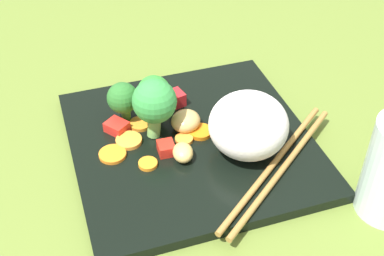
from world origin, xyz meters
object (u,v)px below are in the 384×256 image
(square_plate, at_px, (191,143))
(carrot_slice_0, at_px, (184,140))
(chopstick_pair, at_px, (278,166))
(broccoli_floret_0, at_px, (154,94))
(rice_mound, at_px, (248,125))

(square_plate, relative_size, carrot_slice_0, 12.98)
(carrot_slice_0, height_order, chopstick_pair, chopstick_pair)
(square_plate, distance_m, broccoli_floret_0, 0.07)
(rice_mound, bearing_deg, carrot_slice_0, -118.84)
(square_plate, bearing_deg, broccoli_floret_0, -150.41)
(rice_mound, relative_size, chopstick_pair, 0.46)
(broccoli_floret_0, bearing_deg, rice_mound, 43.81)
(square_plate, relative_size, broccoli_floret_0, 4.63)
(rice_mound, relative_size, carrot_slice_0, 4.25)
(broccoli_floret_0, relative_size, chopstick_pair, 0.30)
(rice_mound, distance_m, carrot_slice_0, 0.08)
(square_plate, height_order, carrot_slice_0, carrot_slice_0)
(square_plate, distance_m, carrot_slice_0, 0.01)
(square_plate, height_order, rice_mound, rice_mound)
(carrot_slice_0, bearing_deg, square_plate, 96.25)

